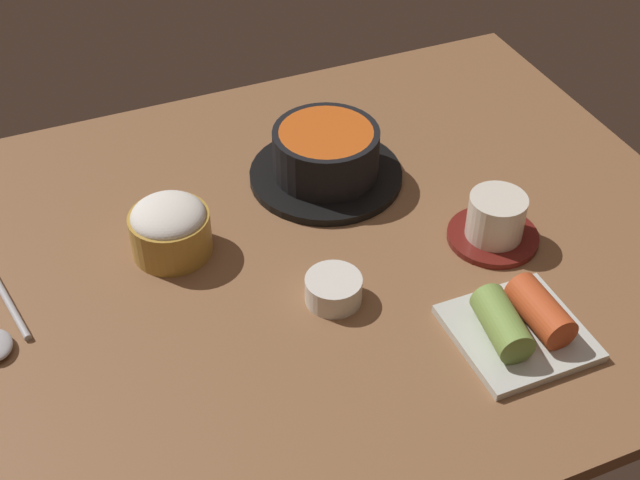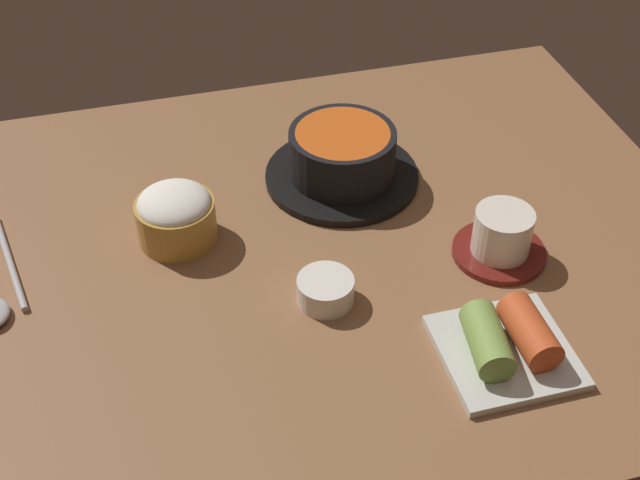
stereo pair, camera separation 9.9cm
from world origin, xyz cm
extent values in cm
cube|color=brown|center=(0.00, 0.00, 1.00)|extent=(100.00, 76.00, 2.00)
cylinder|color=black|center=(8.78, 12.18, 2.54)|extent=(19.89, 19.89, 1.08)
cylinder|color=black|center=(8.78, 12.18, 6.19)|extent=(13.64, 13.64, 6.22)
cylinder|color=#D15619|center=(8.78, 12.18, 9.00)|extent=(12.01, 12.01, 0.60)
cylinder|color=#B78C38|center=(-13.41, 6.15, 4.65)|extent=(9.43, 9.43, 5.30)
ellipsoid|color=white|center=(-13.41, 6.15, 7.30)|extent=(8.68, 8.68, 3.30)
cylinder|color=maroon|center=(22.50, -6.67, 2.40)|extent=(10.96, 10.96, 0.80)
cylinder|color=silver|center=(22.50, -6.67, 5.52)|extent=(6.82, 6.82, 5.43)
cylinder|color=#C6D18C|center=(22.50, -6.67, 7.93)|extent=(5.80, 5.80, 0.40)
cylinder|color=white|center=(0.83, -8.63, 3.53)|extent=(6.36, 6.36, 3.06)
cylinder|color=brown|center=(0.83, -8.63, 4.76)|extent=(5.22, 5.22, 0.50)
cube|color=silver|center=(16.67, -21.28, 2.50)|extent=(13.38, 13.38, 1.00)
cylinder|color=#7A9E47|center=(14.33, -21.28, 4.94)|extent=(4.95, 8.48, 3.89)
cylinder|color=#C64C23|center=(19.01, -21.28, 4.94)|extent=(3.94, 8.05, 3.89)
cylinder|color=#B7B7BC|center=(-33.03, 6.78, 2.40)|extent=(4.08, 17.40, 0.80)
camera|label=1|loc=(-26.77, -70.59, 70.16)|focal=48.44mm
camera|label=2|loc=(-17.43, -73.80, 70.16)|focal=48.44mm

